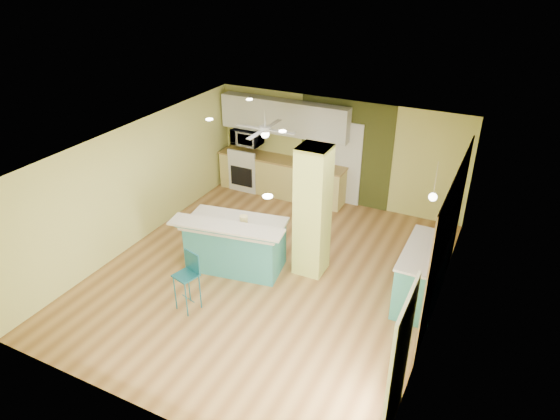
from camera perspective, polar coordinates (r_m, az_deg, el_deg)
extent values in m
cube|color=brown|center=(9.52, -1.33, -7.35)|extent=(6.00, 7.00, 0.01)
cube|color=white|center=(8.32, -1.51, 6.90)|extent=(6.00, 7.00, 0.01)
cube|color=#E0DF78|center=(11.78, 6.57, 6.65)|extent=(6.00, 0.01, 2.50)
cube|color=#E0DF78|center=(6.52, -16.30, -14.02)|extent=(6.00, 0.01, 2.50)
cube|color=#E0DF78|center=(10.45, -16.19, 2.84)|extent=(0.01, 7.00, 2.50)
cube|color=#E0DF78|center=(8.09, 17.88, -5.20)|extent=(0.01, 7.00, 2.50)
cube|color=#86684C|center=(8.61, 18.49, -3.19)|extent=(0.02, 3.40, 2.50)
cube|color=#41461C|center=(11.70, 7.46, 6.45)|extent=(2.20, 0.02, 2.50)
cube|color=white|center=(11.77, 7.34, 5.28)|extent=(0.82, 0.05, 2.00)
cube|color=white|center=(6.40, 13.42, -16.98)|extent=(0.04, 1.08, 2.10)
cube|color=#CCD663|center=(9.01, 3.73, -0.21)|extent=(0.55, 0.55, 2.50)
cube|color=#E5D377|center=(12.29, 0.18, 3.73)|extent=(3.20, 0.60, 0.90)
cube|color=olive|center=(12.11, 0.18, 5.76)|extent=(3.25, 0.63, 0.04)
cube|color=white|center=(12.70, -3.68, 4.50)|extent=(0.76, 0.64, 0.90)
cube|color=black|center=(12.46, -4.43, 3.83)|extent=(0.59, 0.02, 0.50)
cube|color=white|center=(12.26, -4.45, 6.32)|extent=(0.76, 0.06, 0.18)
cube|color=silver|center=(11.86, 0.45, 10.57)|extent=(3.20, 0.34, 0.80)
imported|color=white|center=(12.37, -3.81, 8.33)|extent=(0.70, 0.48, 0.39)
cylinder|color=silver|center=(10.54, -1.74, 10.32)|extent=(0.03, 0.03, 0.40)
cylinder|color=silver|center=(10.61, -1.73, 9.29)|extent=(0.24, 0.24, 0.10)
sphere|color=white|center=(10.65, -1.72, 8.67)|extent=(0.18, 0.18, 0.18)
cylinder|color=silver|center=(8.35, 17.36, 3.33)|extent=(0.01, 0.01, 0.62)
sphere|color=white|center=(8.48, 17.07, 1.43)|extent=(0.14, 0.14, 0.14)
cube|color=brown|center=(8.64, 18.86, -0.83)|extent=(0.03, 0.90, 0.70)
cube|color=teal|center=(9.51, -5.08, -4.11)|extent=(1.86, 1.14, 0.92)
cube|color=beige|center=(9.26, -5.20, -1.56)|extent=(1.98, 1.26, 0.05)
cube|color=teal|center=(8.89, -6.20, -2.29)|extent=(1.96, 0.46, 0.13)
cube|color=beige|center=(8.86, -6.22, -1.94)|extent=(2.14, 0.76, 0.04)
cylinder|color=#1D6B84|center=(8.68, -11.90, -9.25)|extent=(0.02, 0.02, 0.67)
cylinder|color=#1D6B84|center=(8.48, -10.66, -10.10)|extent=(0.02, 0.02, 0.67)
cylinder|color=#1D6B84|center=(8.81, -10.37, -8.42)|extent=(0.02, 0.02, 0.67)
cylinder|color=#1D6B84|center=(8.62, -9.11, -9.23)|extent=(0.02, 0.02, 0.67)
cube|color=#1D6B84|center=(8.44, -10.71, -7.37)|extent=(0.43, 0.43, 0.03)
cube|color=#1D6B84|center=(8.41, -10.00, -5.81)|extent=(0.35, 0.12, 0.37)
cube|color=teal|center=(8.95, 15.84, -7.27)|extent=(0.63, 1.52, 0.98)
cube|color=silver|center=(8.67, 16.27, -4.51)|extent=(0.67, 1.59, 0.04)
imported|color=#3C2918|center=(11.78, 2.86, 5.40)|extent=(0.42, 0.42, 0.08)
cylinder|color=yellow|center=(9.16, -4.17, -1.13)|extent=(0.15, 0.15, 0.16)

